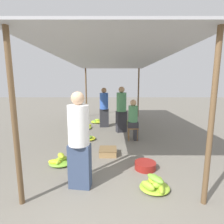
% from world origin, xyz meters
% --- Properties ---
extents(ground_plane, '(40.00, 40.00, 0.00)m').
position_xyz_m(ground_plane, '(0.00, 0.00, 0.00)').
color(ground_plane, slate).
rests_on(ground_plane, ground).
extents(canopy_post_front_left, '(0.08, 0.08, 2.62)m').
position_xyz_m(canopy_post_front_left, '(-1.42, 0.30, 1.31)').
color(canopy_post_front_left, brown).
rests_on(canopy_post_front_left, ground).
extents(canopy_post_front_right, '(0.08, 0.08, 2.62)m').
position_xyz_m(canopy_post_front_right, '(1.42, 0.30, 1.31)').
color(canopy_post_front_right, brown).
rests_on(canopy_post_front_right, ground).
extents(canopy_post_back_left, '(0.08, 0.08, 2.62)m').
position_xyz_m(canopy_post_back_left, '(-1.42, 7.37, 1.31)').
color(canopy_post_back_left, brown).
rests_on(canopy_post_back_left, ground).
extents(canopy_post_back_right, '(0.08, 0.08, 2.62)m').
position_xyz_m(canopy_post_back_right, '(1.42, 7.37, 1.31)').
color(canopy_post_back_right, brown).
rests_on(canopy_post_back_right, ground).
extents(canopy_tarp, '(3.25, 7.47, 0.04)m').
position_xyz_m(canopy_tarp, '(0.00, 3.84, 2.64)').
color(canopy_tarp, '#B2B2B7').
rests_on(canopy_tarp, canopy_post_front_left).
extents(vendor_foreground, '(0.41, 0.41, 1.72)m').
position_xyz_m(vendor_foreground, '(-0.59, 0.74, 0.89)').
color(vendor_foreground, '#384766').
rests_on(vendor_foreground, ground).
extents(stool, '(0.34, 0.34, 0.43)m').
position_xyz_m(stool, '(0.67, 3.37, 0.34)').
color(stool, brown).
rests_on(stool, ground).
extents(vendor_seated, '(0.35, 0.35, 1.33)m').
position_xyz_m(vendor_seated, '(0.69, 3.37, 0.69)').
color(vendor_seated, '#2D2D33').
rests_on(vendor_seated, ground).
extents(basin_black, '(0.46, 0.46, 0.15)m').
position_xyz_m(basin_black, '(0.71, 1.40, 0.08)').
color(basin_black, maroon).
rests_on(basin_black, ground).
extents(banana_pile_left_0, '(0.53, 0.46, 0.26)m').
position_xyz_m(banana_pile_left_0, '(-1.21, 1.59, 0.09)').
color(banana_pile_left_0, '#9CC330').
rests_on(banana_pile_left_0, ground).
extents(banana_pile_left_1, '(0.58, 0.63, 0.19)m').
position_xyz_m(banana_pile_left_1, '(-0.87, 3.39, 0.08)').
color(banana_pile_left_1, '#ABC92E').
rests_on(banana_pile_left_1, ground).
extents(banana_pile_left_2, '(0.59, 0.75, 0.24)m').
position_xyz_m(banana_pile_left_2, '(-1.12, 4.72, 0.07)').
color(banana_pile_left_2, '#B1CB2C').
rests_on(banana_pile_left_2, ground).
extents(banana_pile_left_3, '(0.58, 0.54, 0.19)m').
position_xyz_m(banana_pile_left_3, '(-0.72, 5.81, 0.06)').
color(banana_pile_left_3, '#78B437').
rests_on(banana_pile_left_3, ground).
extents(banana_pile_right_0, '(0.53, 0.51, 0.28)m').
position_xyz_m(banana_pile_right_0, '(0.74, 0.63, 0.11)').
color(banana_pile_right_0, '#83B935').
rests_on(banana_pile_right_0, ground).
extents(banana_pile_right_1, '(0.45, 0.46, 0.20)m').
position_xyz_m(banana_pile_right_1, '(0.74, 5.43, 0.09)').
color(banana_pile_right_1, '#BACF2B').
rests_on(banana_pile_right_1, ground).
extents(crate_near, '(0.45, 0.45, 0.17)m').
position_xyz_m(crate_near, '(-0.12, 2.15, 0.09)').
color(crate_near, '#9E7A4C').
rests_on(crate_near, ground).
extents(shopper_walking_mid, '(0.48, 0.48, 1.72)m').
position_xyz_m(shopper_walking_mid, '(0.34, 4.31, 0.89)').
color(shopper_walking_mid, '#2D2D33').
rests_on(shopper_walking_mid, ground).
extents(shopper_walking_far, '(0.40, 0.40, 1.65)m').
position_xyz_m(shopper_walking_far, '(-0.35, 5.07, 0.86)').
color(shopper_walking_far, '#2D2D33').
rests_on(shopper_walking_far, ground).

